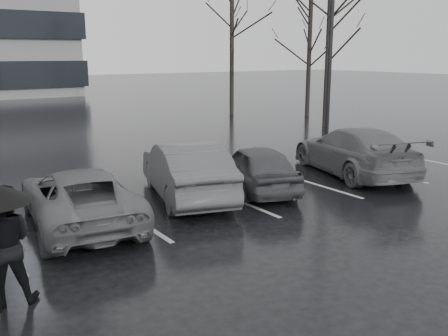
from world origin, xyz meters
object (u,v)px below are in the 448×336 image
car_west_a (186,170)px  car_east (354,151)px  tree_north (232,44)px  tree_east (328,47)px  car_main (256,167)px  tree_ne (309,57)px  car_west_b (80,197)px  pedestrian_right (3,245)px  lamp_post (331,36)px

car_west_a → car_east: (5.62, -0.62, -0.01)m
car_east → tree_north: size_ratio=0.60×
car_east → tree_north: (5.74, 14.95, 3.51)m
car_east → tree_east: bearing=-113.3°
car_west_a → car_main: bearing=-176.6°
tree_east → tree_north: 7.08m
car_main → car_east: car_east is taller
tree_ne → tree_north: size_ratio=0.82×
car_west_b → pedestrian_right: size_ratio=2.46×
pedestrian_right → car_west_b: bearing=-112.9°
tree_north → car_west_b: bearing=-133.9°
tree_ne → car_main: bearing=-137.6°
car_east → car_main: bearing=13.9°
car_main → car_west_b: size_ratio=0.82×
car_west_a → tree_north: size_ratio=0.53×
car_west_b → tree_north: size_ratio=0.53×
lamp_post → tree_east: size_ratio=1.20×
car_west_a → pedestrian_right: size_ratio=2.44×
car_main → tree_ne: 17.68m
car_west_b → tree_east: tree_east is taller
car_main → tree_east: size_ratio=0.47×
pedestrian_right → tree_north: tree_north is taller
pedestrian_right → tree_east: bearing=-135.5°
tree_east → pedestrian_right: bearing=-148.3°
car_west_a → tree_east: size_ratio=0.56×
pedestrian_right → tree_east: (17.41, 10.76, 3.08)m
car_main → tree_north: bearing=-104.0°
lamp_post → car_main: bearing=-148.3°
car_west_a → tree_ne: size_ratio=0.64×
car_main → car_east: bearing=-164.6°
car_west_a → tree_ne: (14.86, 11.33, 2.76)m
car_main → car_east: (3.65, -0.19, 0.10)m
car_east → tree_ne: tree_ne is taller
car_east → tree_ne: (9.24, 11.95, 2.76)m
car_main → tree_north: tree_north is taller
car_west_b → tree_north: 20.99m
tree_east → lamp_post: bearing=-134.2°
car_main → tree_ne: size_ratio=0.53×
tree_east → tree_ne: tree_east is taller
tree_ne → car_west_b: bearing=-146.3°
car_east → tree_ne: bearing=-110.7°
lamp_post → pedestrian_right: bearing=-152.4°
car_west_b → car_east: 8.61m
pedestrian_right → tree_north: 24.41m
pedestrian_right → tree_ne: bearing=-130.7°
car_west_b → tree_ne: bearing=-139.2°
car_main → car_west_a: (-1.97, 0.43, 0.10)m
car_west_a → tree_east: bearing=-133.7°
lamp_post → tree_east: 4.73m
car_main → pedestrian_right: size_ratio=2.03×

